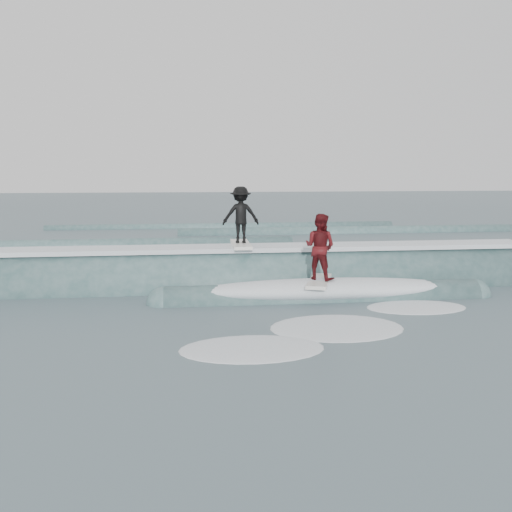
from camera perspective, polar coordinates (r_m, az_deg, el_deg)
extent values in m
plane|color=#3D5059|center=(14.60, 1.30, -5.84)|extent=(160.00, 160.00, 0.00)
cylinder|color=#335556|center=(18.15, -0.39, -2.96)|extent=(19.11, 2.27, 2.27)
cylinder|color=#335556|center=(16.35, 6.81, -4.33)|extent=(9.00, 0.96, 0.96)
sphere|color=#335556|center=(15.90, -9.19, -4.75)|extent=(0.96, 0.96, 0.96)
sphere|color=#335556|center=(17.96, 20.93, -3.67)|extent=(0.96, 0.96, 0.96)
cube|color=white|center=(17.95, -0.39, 0.82)|extent=(18.00, 1.30, 0.14)
ellipsoid|color=white|center=(16.28, 6.83, -3.30)|extent=(7.60, 1.30, 0.60)
cube|color=white|center=(17.89, -1.53, 1.18)|extent=(0.58, 2.01, 0.10)
imported|color=black|center=(17.80, -1.54, 4.14)|extent=(1.14, 0.66, 1.76)
cube|color=white|center=(16.20, 6.35, -2.51)|extent=(1.17, 2.07, 0.10)
imported|color=#4B0E11|center=(16.04, 6.41, 0.93)|extent=(1.15, 1.12, 1.86)
ellipsoid|color=white|center=(15.90, 15.73, -4.97)|extent=(2.69, 1.84, 0.10)
ellipsoid|color=white|center=(11.88, -0.40, -9.26)|extent=(2.99, 2.04, 0.10)
ellipsoid|color=white|center=(13.52, 8.07, -7.11)|extent=(3.45, 2.35, 0.10)
cylinder|color=#335556|center=(28.80, -18.47, 0.91)|extent=(22.00, 0.70, 0.70)
cylinder|color=#335556|center=(33.88, 11.12, 2.29)|extent=(22.00, 0.80, 0.80)
cylinder|color=#335556|center=(36.25, -3.21, 2.85)|extent=(22.00, 0.60, 0.60)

